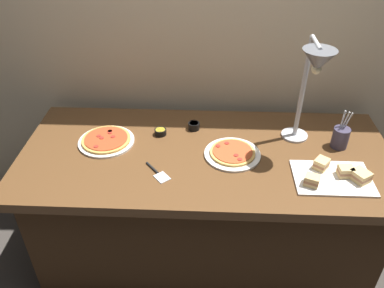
% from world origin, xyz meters
% --- Properties ---
extents(ground_plane, '(8.00, 8.00, 0.00)m').
position_xyz_m(ground_plane, '(0.00, 0.00, 0.00)').
color(ground_plane, '#38332D').
extents(back_wall, '(4.40, 0.04, 2.40)m').
position_xyz_m(back_wall, '(0.00, 0.50, 1.20)').
color(back_wall, '#C6B593').
rests_on(back_wall, ground_plane).
extents(buffet_table, '(1.90, 0.84, 0.76)m').
position_xyz_m(buffet_table, '(0.00, 0.00, 0.39)').
color(buffet_table, brown).
rests_on(buffet_table, ground_plane).
extents(heat_lamp, '(0.15, 0.31, 0.57)m').
position_xyz_m(heat_lamp, '(0.47, 0.04, 1.20)').
color(heat_lamp, '#B7BABF').
rests_on(heat_lamp, buffet_table).
extents(pizza_plate_front, '(0.29, 0.29, 0.03)m').
position_xyz_m(pizza_plate_front, '(-0.53, 0.07, 0.77)').
color(pizza_plate_front, white).
rests_on(pizza_plate_front, buffet_table).
extents(pizza_plate_center, '(0.28, 0.28, 0.03)m').
position_xyz_m(pizza_plate_center, '(0.13, -0.02, 0.77)').
color(pizza_plate_center, white).
rests_on(pizza_plate_center, buffet_table).
extents(sandwich_platter, '(0.36, 0.25, 0.06)m').
position_xyz_m(sandwich_platter, '(0.60, -0.18, 0.78)').
color(sandwich_platter, white).
rests_on(sandwich_platter, buffet_table).
extents(sauce_cup_near, '(0.06, 0.06, 0.03)m').
position_xyz_m(sauce_cup_near, '(-0.25, 0.15, 0.78)').
color(sauce_cup_near, black).
rests_on(sauce_cup_near, buffet_table).
extents(sauce_cup_far, '(0.06, 0.06, 0.04)m').
position_xyz_m(sauce_cup_far, '(-0.07, 0.21, 0.78)').
color(sauce_cup_far, black).
rests_on(sauce_cup_far, buffet_table).
extents(utensil_holder, '(0.08, 0.08, 0.21)m').
position_xyz_m(utensil_holder, '(0.69, 0.08, 0.82)').
color(utensil_holder, '#383347').
rests_on(utensil_holder, buffet_table).
extents(serving_spatula, '(0.13, 0.15, 0.01)m').
position_xyz_m(serving_spatula, '(-0.23, -0.18, 0.76)').
color(serving_spatula, '#B7BABF').
rests_on(serving_spatula, buffet_table).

